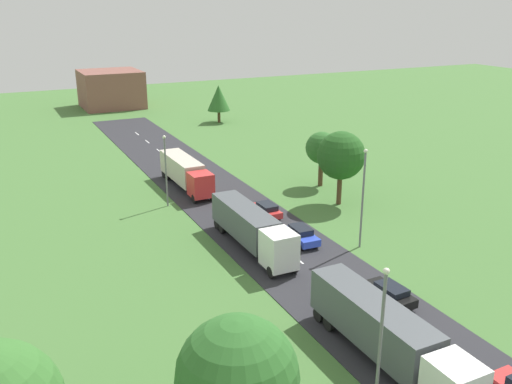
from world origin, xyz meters
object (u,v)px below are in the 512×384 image
Objects in this scene: tree_maple at (322,148)px; lamppost_third at (166,167)px; lamppost_lead at (381,338)px; tree_elm at (219,98)px; distant_building at (111,89)px; car_second at (390,293)px; truck_lead at (386,333)px; truck_third at (185,172)px; tree_pine at (237,377)px; truck_second at (252,227)px; car_fourth at (266,210)px; car_third at (301,235)px; lamppost_second at (363,194)px; tree_oak at (341,156)px.

lamppost_third is at bearing 176.39° from tree_maple.
tree_elm is at bearing 73.67° from lamppost_lead.
distant_building is (7.94, 64.41, -0.62)m from lamppost_third.
tree_maple is (10.47, 26.21, 3.87)m from car_second.
tree_maple is (15.46, 31.92, 2.54)m from truck_lead.
truck_third is 1.51× the size of tree_pine.
tree_elm reaches higher than truck_second.
car_fourth is 49.36m from tree_elm.
tree_pine is (-11.44, -22.42, 3.10)m from truck_second.
car_fourth is at bearing 79.45° from truck_lead.
lamppost_lead is 40.27m from tree_maple.
car_third is 0.62× the size of tree_elm.
truck_lead is 18.67m from car_third.
tree_pine is at bearing -150.66° from car_second.
truck_lead reaches higher than truck_second.
car_second is at bearing -72.80° from lamppost_third.
tree_maple is 40.72m from tree_elm.
car_third is 1.02× the size of car_fourth.
truck_second is at bearing 156.79° from lamppost_second.
tree_maple is (18.94, 35.53, -0.25)m from lamppost_lead.
truck_second is at bearing 81.33° from lamppost_lead.
lamppost_third is (-3.44, 14.25, 2.33)m from truck_second.
truck_second is 22.91m from lamppost_lead.
car_third is (4.26, -20.12, -1.21)m from truck_third.
tree_oak is at bearing -96.10° from tree_elm.
car_fourth is (-0.27, 19.63, 0.00)m from car_second.
car_second is (4.61, -32.45, -1.23)m from truck_third.
truck_second is at bearing 170.03° from car_third.
truck_third is (0.38, 38.15, -0.10)m from truck_lead.
lamppost_second is 1.16× the size of lamppost_third.
distant_building reaches higher than truck_second.
car_second is at bearing -69.02° from truck_second.
tree_oak is at bearing 48.92° from tree_pine.
tree_elm is at bearing 83.90° from tree_oak.
car_third is 6.85m from lamppost_second.
car_third is (4.69, -0.82, -1.26)m from truck_second.
car_fourth is at bearing 90.80° from car_second.
distant_building is at bearing 86.72° from truck_second.
tree_maple is at bearing 75.61° from tree_oak.
tree_elm is (13.84, 66.79, 3.70)m from car_second.
truck_second is 3.06× the size of car_third.
truck_second is (-0.05, 18.86, -0.05)m from truck_lead.
tree_pine reaches higher than tree_maple.
car_second is 0.64× the size of tree_maple.
distant_building is (-0.19, 79.49, 2.97)m from car_third.
distant_building is at bearing 82.97° from lamppost_third.
tree_pine is (-20.53, -18.52, 0.11)m from lamppost_second.
lamppost_second is 58.37m from tree_elm.
lamppost_third is at bearing 107.20° from car_second.
car_fourth is at bearing -71.28° from truck_third.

